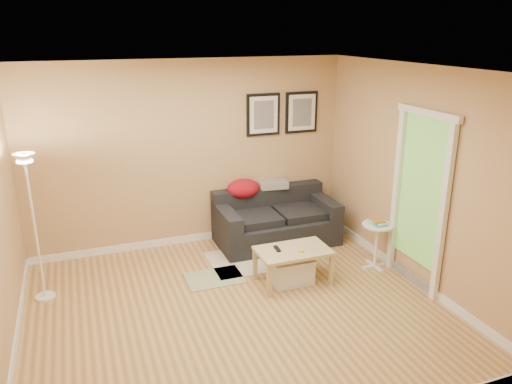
% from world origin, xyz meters
% --- Properties ---
extents(floor, '(4.50, 4.50, 0.00)m').
position_xyz_m(floor, '(0.00, 0.00, 0.00)').
color(floor, tan).
rests_on(floor, ground).
extents(ceiling, '(4.50, 4.50, 0.00)m').
position_xyz_m(ceiling, '(0.00, 0.00, 2.60)').
color(ceiling, white).
rests_on(ceiling, wall_back).
extents(wall_back, '(4.50, 0.00, 4.50)m').
position_xyz_m(wall_back, '(0.00, 2.00, 1.30)').
color(wall_back, tan).
rests_on(wall_back, ground).
extents(wall_front, '(4.50, 0.00, 4.50)m').
position_xyz_m(wall_front, '(0.00, -2.00, 1.30)').
color(wall_front, tan).
rests_on(wall_front, ground).
extents(wall_right, '(0.00, 4.00, 4.00)m').
position_xyz_m(wall_right, '(2.25, 0.00, 1.30)').
color(wall_right, tan).
rests_on(wall_right, ground).
extents(baseboard_back, '(4.50, 0.02, 0.10)m').
position_xyz_m(baseboard_back, '(0.00, 1.99, 0.05)').
color(baseboard_back, white).
rests_on(baseboard_back, ground).
extents(baseboard_left, '(0.02, 4.00, 0.10)m').
position_xyz_m(baseboard_left, '(-2.24, 0.00, 0.05)').
color(baseboard_left, white).
rests_on(baseboard_left, ground).
extents(baseboard_right, '(0.02, 4.00, 0.10)m').
position_xyz_m(baseboard_right, '(2.24, 0.00, 0.05)').
color(baseboard_right, white).
rests_on(baseboard_right, ground).
extents(sofa, '(1.70, 0.90, 0.75)m').
position_xyz_m(sofa, '(1.12, 1.53, 0.38)').
color(sofa, black).
rests_on(sofa, ground).
extents(red_throw, '(0.48, 0.36, 0.28)m').
position_xyz_m(red_throw, '(0.72, 1.84, 0.77)').
color(red_throw, maroon).
rests_on(red_throw, sofa).
extents(plaid_throw, '(0.45, 0.32, 0.10)m').
position_xyz_m(plaid_throw, '(1.19, 1.86, 0.78)').
color(plaid_throw, tan).
rests_on(plaid_throw, sofa).
extents(framed_print_left, '(0.50, 0.04, 0.60)m').
position_xyz_m(framed_print_left, '(1.08, 1.98, 1.80)').
color(framed_print_left, black).
rests_on(framed_print_left, wall_back).
extents(framed_print_right, '(0.50, 0.04, 0.60)m').
position_xyz_m(framed_print_right, '(1.68, 1.98, 1.80)').
color(framed_print_right, black).
rests_on(framed_print_right, wall_back).
extents(area_rug, '(1.25, 0.85, 0.01)m').
position_xyz_m(area_rug, '(0.65, 1.10, 0.01)').
color(area_rug, beige).
rests_on(area_rug, ground).
extents(green_runner, '(0.70, 0.50, 0.01)m').
position_xyz_m(green_runner, '(-0.03, 0.78, 0.01)').
color(green_runner, '#668C4C').
rests_on(green_runner, ground).
extents(coffee_table, '(1.00, 0.78, 0.44)m').
position_xyz_m(coffee_table, '(0.85, 0.36, 0.22)').
color(coffee_table, tan).
rests_on(coffee_table, ground).
extents(remote_control, '(0.06, 0.16, 0.02)m').
position_xyz_m(remote_control, '(0.66, 0.42, 0.45)').
color(remote_control, black).
rests_on(remote_control, coffee_table).
extents(tape_roll, '(0.07, 0.07, 0.03)m').
position_xyz_m(tape_roll, '(0.90, 0.26, 0.45)').
color(tape_roll, yellow).
rests_on(tape_roll, coffee_table).
extents(storage_bin, '(0.52, 0.38, 0.32)m').
position_xyz_m(storage_bin, '(0.82, 0.37, 0.16)').
color(storage_bin, white).
rests_on(storage_bin, ground).
extents(side_table, '(0.39, 0.39, 0.60)m').
position_xyz_m(side_table, '(2.02, 0.35, 0.30)').
color(side_table, white).
rests_on(side_table, ground).
extents(book_stack, '(0.17, 0.22, 0.07)m').
position_xyz_m(book_stack, '(2.02, 0.35, 0.64)').
color(book_stack, teal).
rests_on(book_stack, side_table).
extents(floor_lamp, '(0.22, 0.22, 1.73)m').
position_xyz_m(floor_lamp, '(-2.00, 1.02, 0.82)').
color(floor_lamp, white).
rests_on(floor_lamp, ground).
extents(doorway, '(0.12, 1.01, 2.13)m').
position_xyz_m(doorway, '(2.20, -0.15, 1.02)').
color(doorway, white).
rests_on(doorway, ground).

